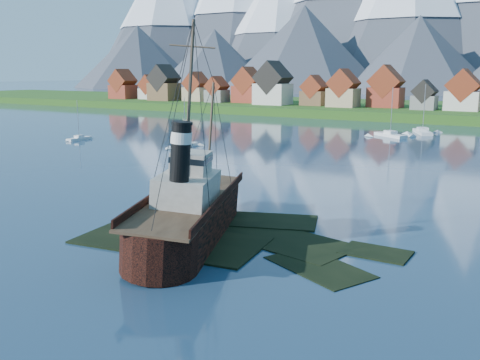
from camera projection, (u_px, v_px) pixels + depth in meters
The scene contains 10 objects.
ground at pixel (208, 241), 51.85m from camera, with size 1400.00×1400.00×0.00m, color navy.
shoal at pixel (235, 241), 52.81m from camera, with size 31.71×21.24×1.14m.
shore_bank at pixel (475, 116), 194.03m from camera, with size 600.00×80.00×3.20m, color #144413.
seawall at pixel (456, 125), 162.25m from camera, with size 600.00×2.50×2.00m, color #3F3D38.
town at pixel (371, 91), 194.22m from camera, with size 250.96×16.69×17.30m.
tugboat_wreck at pixel (196, 209), 52.97m from camera, with size 6.36×27.42×21.73m.
sailboat_a at pixel (185, 146), 114.97m from camera, with size 4.59×9.43×11.17m.
sailboat_b at pixel (79, 139), 127.40m from camera, with size 1.97×6.86×9.86m.
sailboat_c at pixel (390, 136), 133.54m from camera, with size 9.52×7.68×12.74m.
sailboat_e at pixel (422, 132), 140.33m from camera, with size 7.41×11.63×13.32m.
Camera 1 is at (28.47, -40.74, 16.22)m, focal length 40.00 mm.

